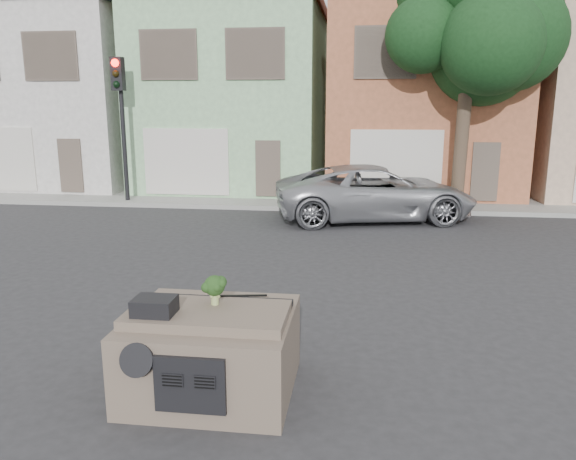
# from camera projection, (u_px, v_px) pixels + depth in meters

# --- Properties ---
(ground_plane) EXTENTS (120.00, 120.00, 0.00)m
(ground_plane) POSITION_uv_depth(u_px,v_px,m) (257.00, 306.00, 10.01)
(ground_plane) COLOR #303033
(ground_plane) RESTS_ON ground
(sidewalk) EXTENTS (40.00, 3.00, 0.15)m
(sidewalk) POSITION_uv_depth(u_px,v_px,m) (311.00, 202.00, 20.15)
(sidewalk) COLOR gray
(sidewalk) RESTS_ON ground
(townhouse_white) EXTENTS (7.20, 8.20, 7.55)m
(townhouse_white) POSITION_uv_depth(u_px,v_px,m) (70.00, 97.00, 24.60)
(townhouse_white) COLOR silver
(townhouse_white) RESTS_ON ground
(townhouse_mint) EXTENTS (7.20, 8.20, 7.55)m
(townhouse_mint) POSITION_uv_depth(u_px,v_px,m) (237.00, 97.00, 23.64)
(townhouse_mint) COLOR #97CB94
(townhouse_mint) RESTS_ON ground
(townhouse_tan) EXTENTS (7.20, 8.20, 7.55)m
(townhouse_tan) POSITION_uv_depth(u_px,v_px,m) (419.00, 97.00, 22.69)
(townhouse_tan) COLOR #AE6140
(townhouse_tan) RESTS_ON ground
(silver_pickup) EXTENTS (6.57, 4.11, 1.69)m
(silver_pickup) POSITION_uv_depth(u_px,v_px,m) (374.00, 220.00, 17.45)
(silver_pickup) COLOR #ABADB4
(silver_pickup) RESTS_ON ground
(traffic_signal) EXTENTS (0.40, 0.40, 5.10)m
(traffic_signal) POSITION_uv_depth(u_px,v_px,m) (122.00, 132.00, 19.46)
(traffic_signal) COLOR black
(traffic_signal) RESTS_ON ground
(tree_near) EXTENTS (4.40, 4.00, 8.50)m
(tree_near) POSITION_uv_depth(u_px,v_px,m) (466.00, 80.00, 17.91)
(tree_near) COLOR #153817
(tree_near) RESTS_ON ground
(car_dashboard) EXTENTS (2.00, 1.80, 1.12)m
(car_dashboard) POSITION_uv_depth(u_px,v_px,m) (212.00, 348.00, 6.99)
(car_dashboard) COLOR #6A5B4D
(car_dashboard) RESTS_ON ground
(instrument_hump) EXTENTS (0.48, 0.38, 0.20)m
(instrument_hump) POSITION_uv_depth(u_px,v_px,m) (155.00, 306.00, 6.58)
(instrument_hump) COLOR black
(instrument_hump) RESTS_ON car_dashboard
(wiper_arm) EXTENTS (0.69, 0.15, 0.02)m
(wiper_arm) POSITION_uv_depth(u_px,v_px,m) (240.00, 296.00, 7.19)
(wiper_arm) COLOR black
(wiper_arm) RESTS_ON car_dashboard
(broccoli) EXTENTS (0.40, 0.40, 0.38)m
(broccoli) POSITION_uv_depth(u_px,v_px,m) (215.00, 290.00, 6.88)
(broccoli) COLOR #1C3714
(broccoli) RESTS_ON car_dashboard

